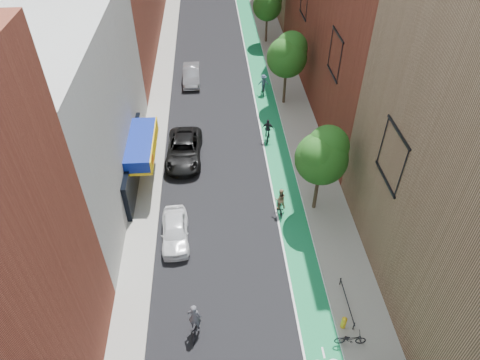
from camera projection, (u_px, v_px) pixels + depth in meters
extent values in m
plane|color=black|center=(244.00, 353.00, 21.67)|extent=(160.00, 160.00, 0.00)
cube|color=#157740|center=(264.00, 93.00, 41.48)|extent=(2.00, 68.00, 0.01)
cube|color=gray|center=(160.00, 97.00, 40.89)|extent=(2.00, 68.00, 0.15)
cube|color=gray|center=(289.00, 92.00, 41.57)|extent=(3.00, 68.00, 0.15)
cube|color=silver|center=(59.00, 112.00, 27.69)|extent=(8.00, 20.00, 12.00)
cylinder|color=#332619|center=(316.00, 191.00, 28.44)|extent=(0.24, 0.24, 3.30)
sphere|color=#245316|center=(321.00, 159.00, 26.65)|extent=(3.36, 3.36, 3.36)
sphere|color=#245316|center=(328.00, 146.00, 26.42)|extent=(2.64, 2.64, 2.64)
sphere|color=#245316|center=(319.00, 156.00, 26.09)|extent=(2.40, 2.40, 2.40)
cylinder|color=#332619|center=(285.00, 87.00, 38.93)|extent=(0.24, 0.24, 3.47)
sphere|color=#245316|center=(287.00, 57.00, 37.06)|extent=(3.53, 3.53, 3.53)
sphere|color=#245316|center=(292.00, 47.00, 36.81)|extent=(2.77, 2.77, 2.77)
sphere|color=#245316|center=(284.00, 53.00, 36.48)|extent=(2.52, 2.52, 2.52)
cylinder|color=#332619|center=(266.00, 29.00, 49.57)|extent=(0.24, 0.24, 3.19)
sphere|color=#245316|center=(267.00, 6.00, 47.85)|extent=(3.25, 3.25, 3.25)
sphere|color=#245316|center=(265.00, 3.00, 47.30)|extent=(2.32, 2.32, 2.32)
imported|color=white|center=(175.00, 231.00, 26.97)|extent=(1.92, 4.29, 1.43)
imported|color=black|center=(184.00, 150.00, 33.26)|extent=(2.89, 5.88, 1.61)
imported|color=#92949A|center=(192.00, 75.00, 42.80)|extent=(1.63, 4.65, 1.53)
imported|color=black|center=(195.00, 327.00, 22.25)|extent=(0.85, 1.74, 0.87)
imported|color=#505058|center=(194.00, 317.00, 21.76)|extent=(0.76, 0.56, 1.89)
imported|color=black|center=(280.00, 207.00, 28.92)|extent=(0.55, 1.67, 0.99)
imported|color=#9D815B|center=(280.00, 199.00, 28.57)|extent=(0.81, 0.65, 1.61)
imported|color=black|center=(268.00, 137.00, 35.28)|extent=(0.96, 1.72, 0.86)
imported|color=black|center=(268.00, 128.00, 34.87)|extent=(1.03, 0.63, 1.64)
imported|color=black|center=(263.00, 89.00, 41.14)|extent=(0.54, 1.77, 1.05)
imported|color=#385165|center=(263.00, 82.00, 40.81)|extent=(1.03, 0.61, 1.58)
imported|color=black|center=(350.00, 339.00, 21.62)|extent=(1.66, 0.68, 0.85)
cylinder|color=yellow|center=(343.00, 323.00, 22.40)|extent=(0.27, 0.27, 0.61)
sphere|color=yellow|center=(345.00, 319.00, 22.15)|extent=(0.29, 0.29, 0.29)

